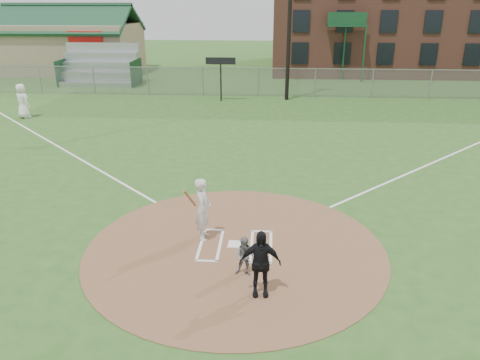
# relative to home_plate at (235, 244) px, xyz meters

# --- Properties ---
(ground) EXTENTS (140.00, 140.00, 0.00)m
(ground) POSITION_rel_home_plate_xyz_m (0.02, -0.18, -0.03)
(ground) COLOR #2B561D
(ground) RESTS_ON ground
(dirt_circle) EXTENTS (8.40, 8.40, 0.02)m
(dirt_circle) POSITION_rel_home_plate_xyz_m (0.02, -0.18, -0.02)
(dirt_circle) COLOR brown
(dirt_circle) RESTS_ON ground
(home_plate) EXTENTS (0.43, 0.43, 0.03)m
(home_plate) POSITION_rel_home_plate_xyz_m (0.00, 0.00, 0.00)
(home_plate) COLOR white
(home_plate) RESTS_ON dirt_circle
(foul_line_first) EXTENTS (17.04, 17.04, 0.01)m
(foul_line_first) POSITION_rel_home_plate_xyz_m (9.02, 8.82, -0.03)
(foul_line_first) COLOR white
(foul_line_first) RESTS_ON ground
(foul_line_third) EXTENTS (17.04, 17.04, 0.01)m
(foul_line_third) POSITION_rel_home_plate_xyz_m (-8.98, 8.82, -0.03)
(foul_line_third) COLOR white
(foul_line_third) RESTS_ON ground
(catcher) EXTENTS (0.55, 0.45, 1.04)m
(catcher) POSITION_rel_home_plate_xyz_m (0.36, -1.51, 0.51)
(catcher) COLOR slate
(catcher) RESTS_ON dirt_circle
(umpire) EXTENTS (1.00, 0.46, 1.66)m
(umpire) POSITION_rel_home_plate_xyz_m (0.76, -2.33, 0.82)
(umpire) COLOR black
(umpire) RESTS_ON dirt_circle
(ondeck_player) EXTENTS (1.16, 1.04, 1.99)m
(ondeck_player) POSITION_rel_home_plate_xyz_m (-13.55, 14.45, 0.96)
(ondeck_player) COLOR white
(ondeck_player) RESTS_ON ground
(batters_boxes) EXTENTS (2.08, 1.88, 0.01)m
(batters_boxes) POSITION_rel_home_plate_xyz_m (0.02, -0.03, -0.01)
(batters_boxes) COLOR white
(batters_boxes) RESTS_ON dirt_circle
(batter_at_plate) EXTENTS (0.66, 1.03, 1.86)m
(batter_at_plate) POSITION_rel_home_plate_xyz_m (-0.95, 0.35, 0.92)
(batter_at_plate) COLOR silver
(batter_at_plate) RESTS_ON dirt_circle
(outfield_fence) EXTENTS (56.08, 0.08, 2.03)m
(outfield_fence) POSITION_rel_home_plate_xyz_m (0.02, 21.82, 0.98)
(outfield_fence) COLOR slate
(outfield_fence) RESTS_ON ground
(bleachers) EXTENTS (6.08, 3.20, 3.20)m
(bleachers) POSITION_rel_home_plate_xyz_m (-12.98, 26.02, 1.56)
(bleachers) COLOR #B7BABF
(bleachers) RESTS_ON ground
(clubhouse) EXTENTS (12.20, 8.71, 6.23)m
(clubhouse) POSITION_rel_home_plate_xyz_m (-17.98, 32.81, 2.36)
(clubhouse) COLOR tan
(clubhouse) RESTS_ON ground
(scoreboard_sign) EXTENTS (2.00, 0.10, 2.93)m
(scoreboard_sign) POSITION_rel_home_plate_xyz_m (-2.48, 20.02, 2.35)
(scoreboard_sign) COLOR black
(scoreboard_sign) RESTS_ON ground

